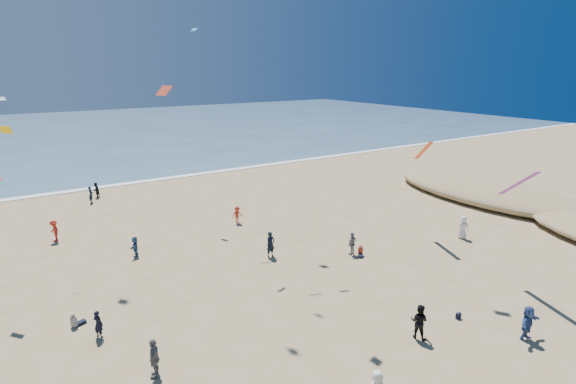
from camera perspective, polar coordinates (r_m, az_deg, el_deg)
ocean at (r=105.25m, az=-28.02°, el=6.48°), size 220.00×100.00×0.06m
surf_line at (r=56.38m, az=-22.81°, el=0.55°), size 220.00×1.20×0.08m
standing_flyers at (r=29.37m, az=-4.50°, el=-9.99°), size 36.88×43.36×1.95m
seated_group at (r=23.46m, az=1.82°, el=-18.45°), size 20.39×17.44×0.84m
navy_bag at (r=27.63m, az=20.82°, el=-14.49°), size 0.28×0.18×0.34m
kites_aloft at (r=29.68m, az=7.86°, el=18.24°), size 39.48×36.98×28.51m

